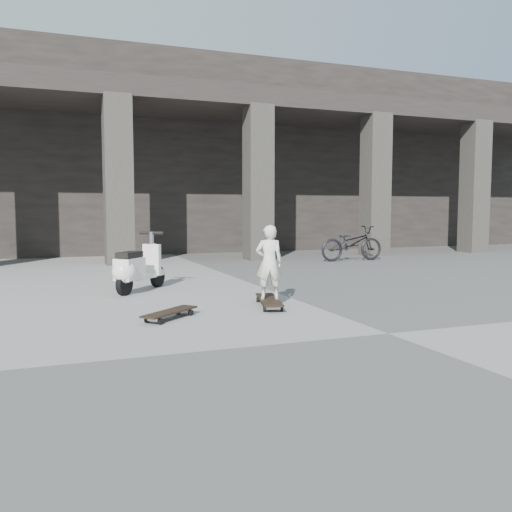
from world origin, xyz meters
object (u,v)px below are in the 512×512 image
object	(u,v)px
skateboard_spare	(170,313)
longboard	(269,300)
scooter	(134,269)
bicycle	(352,243)
child	(269,262)

from	to	relation	value
skateboard_spare	longboard	bearing A→B (deg)	-27.22
scooter	bicycle	distance (m)	6.96
longboard	bicycle	xyz separation A→B (m)	(4.48, 5.37, 0.37)
skateboard_spare	scooter	size ratio (longest dim) A/B	0.71
longboard	skateboard_spare	world-z (taller)	longboard
skateboard_spare	bicycle	size ratio (longest dim) A/B	0.46
longboard	skateboard_spare	xyz separation A→B (m)	(-1.44, -0.36, -0.01)
bicycle	scooter	bearing A→B (deg)	121.42
scooter	bicycle	size ratio (longest dim) A/B	0.65
longboard	child	xyz separation A→B (m)	(-0.00, 0.00, 0.52)
longboard	bicycle	bearing A→B (deg)	-25.58
skateboard_spare	child	bearing A→B (deg)	-27.22
longboard	scooter	distance (m)	2.44
skateboard_spare	scooter	xyz separation A→B (m)	(-0.10, 2.24, 0.30)
child	bicycle	world-z (taller)	child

